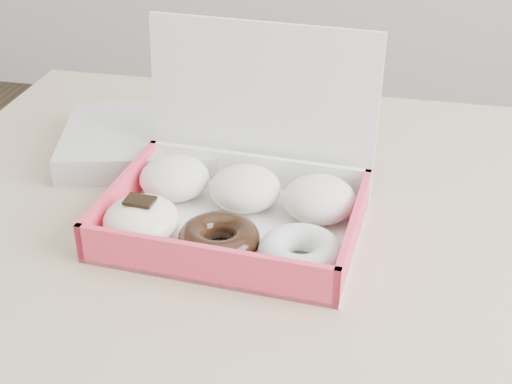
# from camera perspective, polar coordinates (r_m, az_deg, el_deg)

# --- Properties ---
(table) EXTENTS (1.20, 0.80, 0.75)m
(table) POSITION_cam_1_polar(r_m,az_deg,el_deg) (0.88, 9.21, -7.42)
(table) COLOR tan
(table) RESTS_ON ground
(donut_box) EXTENTS (0.30, 0.26, 0.21)m
(donut_box) POSITION_cam_1_polar(r_m,az_deg,el_deg) (0.82, -1.72, -0.56)
(donut_box) COLOR white
(donut_box) RESTS_ON table
(newspapers) EXTENTS (0.27, 0.24, 0.04)m
(newspapers) POSITION_cam_1_polar(r_m,az_deg,el_deg) (1.00, -8.50, 4.08)
(newspapers) COLOR silver
(newspapers) RESTS_ON table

